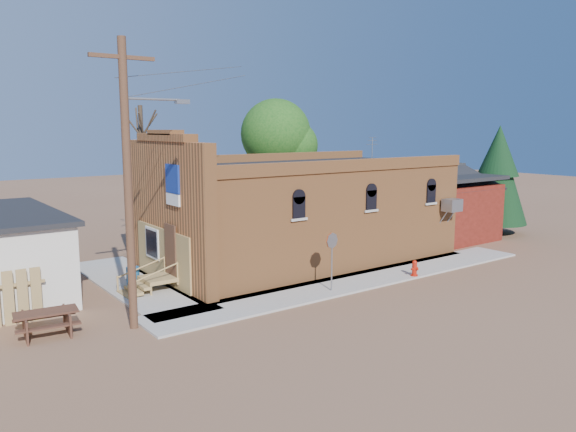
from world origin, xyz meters
TOP-DOWN VIEW (x-y plane):
  - ground at (0.00, 0.00)m, footprint 120.00×120.00m
  - sidewalk_south at (1.50, 0.90)m, footprint 19.00×2.20m
  - sidewalk_west at (-6.30, 6.00)m, footprint 2.60×10.00m
  - brick_bar at (1.64, 5.49)m, footprint 16.40×7.97m
  - red_shed at (11.50, 5.50)m, footprint 5.40×6.40m
  - utility_pole at (-8.14, 1.20)m, footprint 3.12×0.26m
  - tree_bare_near at (-3.00, 13.00)m, footprint 2.80×2.80m
  - tree_leafy at (6.00, 13.50)m, footprint 4.40×4.40m
  - evergreen_tree at (15.50, 4.00)m, footprint 3.60×3.60m
  - fire_hydrant at (3.71, -0.00)m, footprint 0.38×0.34m
  - stop_sign at (-0.56, 0.44)m, footprint 0.62×0.17m
  - trash_barrel at (-6.54, 5.58)m, footprint 0.54×0.54m
  - picnic_table at (-10.60, 2.16)m, footprint 1.98×1.58m

SIDE VIEW (x-z plane):
  - ground at x=0.00m, z-range 0.00..0.00m
  - sidewalk_south at x=1.50m, z-range 0.00..0.08m
  - sidewalk_west at x=-6.30m, z-range 0.00..0.08m
  - fire_hydrant at x=3.71m, z-range 0.08..0.76m
  - trash_barrel at x=-6.54m, z-range 0.08..0.86m
  - picnic_table at x=-10.60m, z-range 0.12..0.88m
  - stop_sign at x=-0.56m, z-range 0.69..2.98m
  - red_shed at x=11.50m, z-range 0.12..4.42m
  - brick_bar at x=1.64m, z-range -0.81..5.49m
  - evergreen_tree at x=15.50m, z-range 0.46..6.96m
  - utility_pole at x=-8.14m, z-range 0.27..9.27m
  - tree_leafy at x=6.00m, z-range 1.86..10.01m
  - tree_bare_near at x=-3.00m, z-range 2.14..9.79m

